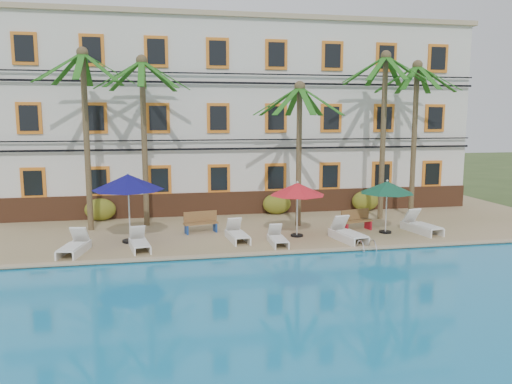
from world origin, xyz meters
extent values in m
plane|color=#384C23|center=(0.00, 0.00, 0.00)|extent=(100.00, 100.00, 0.00)
cube|color=tan|center=(0.00, 5.00, 0.12)|extent=(30.00, 12.00, 0.25)
cube|color=#1882B8|center=(0.00, -7.00, 0.10)|extent=(26.00, 12.00, 0.20)
cube|color=tan|center=(0.00, -0.90, 0.28)|extent=(30.00, 0.35, 0.06)
cube|color=silver|center=(0.00, 10.00, 5.25)|extent=(25.00, 6.00, 10.00)
cube|color=brown|center=(0.00, 6.94, 0.85)|extent=(25.00, 0.12, 1.20)
cube|color=tan|center=(0.00, 10.00, 10.35)|extent=(25.40, 6.40, 0.25)
cube|color=orange|center=(-10.50, 6.95, 2.15)|extent=(1.15, 0.10, 1.50)
cube|color=black|center=(-10.50, 6.90, 2.15)|extent=(0.85, 0.04, 1.20)
cube|color=orange|center=(-7.50, 6.95, 2.15)|extent=(1.15, 0.10, 1.50)
cube|color=black|center=(-7.50, 6.90, 2.15)|extent=(0.85, 0.04, 1.20)
cube|color=orange|center=(-4.50, 6.95, 2.15)|extent=(1.15, 0.10, 1.50)
cube|color=black|center=(-4.50, 6.90, 2.15)|extent=(0.85, 0.04, 1.20)
cube|color=orange|center=(-1.50, 6.95, 2.15)|extent=(1.15, 0.10, 1.50)
cube|color=black|center=(-1.50, 6.90, 2.15)|extent=(0.85, 0.04, 1.20)
cube|color=orange|center=(1.50, 6.95, 2.15)|extent=(1.15, 0.10, 1.50)
cube|color=black|center=(1.50, 6.90, 2.15)|extent=(0.85, 0.04, 1.20)
cube|color=orange|center=(4.50, 6.95, 2.15)|extent=(1.15, 0.10, 1.50)
cube|color=black|center=(4.50, 6.90, 2.15)|extent=(0.85, 0.04, 1.20)
cube|color=orange|center=(7.50, 6.95, 2.15)|extent=(1.15, 0.10, 1.50)
cube|color=black|center=(7.50, 6.90, 2.15)|extent=(0.85, 0.04, 1.20)
cube|color=orange|center=(10.50, 6.95, 2.15)|extent=(1.15, 0.10, 1.50)
cube|color=black|center=(10.50, 6.90, 2.15)|extent=(0.85, 0.04, 1.20)
cube|color=orange|center=(-10.50, 6.95, 5.25)|extent=(1.15, 0.10, 1.50)
cube|color=black|center=(-10.50, 6.90, 5.25)|extent=(0.85, 0.04, 1.20)
cube|color=orange|center=(-7.50, 6.95, 5.25)|extent=(1.15, 0.10, 1.50)
cube|color=black|center=(-7.50, 6.90, 5.25)|extent=(0.85, 0.04, 1.20)
cube|color=orange|center=(-4.50, 6.95, 5.25)|extent=(1.15, 0.10, 1.50)
cube|color=black|center=(-4.50, 6.90, 5.25)|extent=(0.85, 0.04, 1.20)
cube|color=orange|center=(-1.50, 6.95, 5.25)|extent=(1.15, 0.10, 1.50)
cube|color=black|center=(-1.50, 6.90, 5.25)|extent=(0.85, 0.04, 1.20)
cube|color=orange|center=(1.50, 6.95, 5.25)|extent=(1.15, 0.10, 1.50)
cube|color=black|center=(1.50, 6.90, 5.25)|extent=(0.85, 0.04, 1.20)
cube|color=orange|center=(4.50, 6.95, 5.25)|extent=(1.15, 0.10, 1.50)
cube|color=black|center=(4.50, 6.90, 5.25)|extent=(0.85, 0.04, 1.20)
cube|color=orange|center=(7.50, 6.95, 5.25)|extent=(1.15, 0.10, 1.50)
cube|color=black|center=(7.50, 6.90, 5.25)|extent=(0.85, 0.04, 1.20)
cube|color=orange|center=(10.50, 6.95, 5.25)|extent=(1.15, 0.10, 1.50)
cube|color=black|center=(10.50, 6.90, 5.25)|extent=(0.85, 0.04, 1.20)
cube|color=orange|center=(-10.50, 6.95, 8.45)|extent=(1.15, 0.10, 1.50)
cube|color=black|center=(-10.50, 6.90, 8.45)|extent=(0.85, 0.04, 1.20)
cube|color=orange|center=(-7.50, 6.95, 8.45)|extent=(1.15, 0.10, 1.50)
cube|color=black|center=(-7.50, 6.90, 8.45)|extent=(0.85, 0.04, 1.20)
cube|color=orange|center=(-4.50, 6.95, 8.45)|extent=(1.15, 0.10, 1.50)
cube|color=black|center=(-4.50, 6.90, 8.45)|extent=(0.85, 0.04, 1.20)
cube|color=orange|center=(-1.50, 6.95, 8.45)|extent=(1.15, 0.10, 1.50)
cube|color=black|center=(-1.50, 6.90, 8.45)|extent=(0.85, 0.04, 1.20)
cube|color=orange|center=(1.50, 6.95, 8.45)|extent=(1.15, 0.10, 1.50)
cube|color=black|center=(1.50, 6.90, 8.45)|extent=(0.85, 0.04, 1.20)
cube|color=orange|center=(4.50, 6.95, 8.45)|extent=(1.15, 0.10, 1.50)
cube|color=black|center=(4.50, 6.90, 8.45)|extent=(0.85, 0.04, 1.20)
cube|color=orange|center=(7.50, 6.95, 8.45)|extent=(1.15, 0.10, 1.50)
cube|color=black|center=(7.50, 6.90, 8.45)|extent=(0.85, 0.04, 1.20)
cube|color=orange|center=(10.50, 6.95, 8.45)|extent=(1.15, 0.10, 1.50)
cube|color=black|center=(10.50, 6.90, 8.45)|extent=(0.85, 0.04, 1.20)
cube|color=black|center=(0.00, 6.80, 3.70)|extent=(25.00, 0.08, 0.10)
cube|color=black|center=(0.00, 6.80, 4.15)|extent=(25.00, 0.08, 0.06)
cube|color=black|center=(0.00, 6.80, 7.00)|extent=(25.00, 0.08, 0.10)
cube|color=black|center=(0.00, 6.80, 7.45)|extent=(25.00, 0.08, 0.06)
cylinder|color=brown|center=(-7.61, 4.55, 4.15)|extent=(0.26, 0.26, 7.79)
sphere|color=brown|center=(-7.61, 4.55, 8.04)|extent=(0.50, 0.50, 0.50)
cube|color=#1E5F16|center=(-7.61, 5.62, 7.40)|extent=(0.28, 2.16, 1.31)
cube|color=#1E5F16|center=(-8.37, 5.31, 7.40)|extent=(1.72, 1.72, 1.31)
cube|color=#1E5F16|center=(-8.68, 4.55, 7.40)|extent=(2.16, 0.28, 1.31)
cube|color=#1E5F16|center=(-8.37, 3.79, 7.40)|extent=(1.72, 1.72, 1.31)
cube|color=#1E5F16|center=(-7.61, 3.48, 7.40)|extent=(0.28, 2.16, 1.31)
cube|color=#1E5F16|center=(-6.85, 3.79, 7.40)|extent=(1.72, 1.72, 1.31)
cube|color=#1E5F16|center=(-6.54, 4.55, 7.40)|extent=(2.16, 0.28, 1.31)
cube|color=#1E5F16|center=(-6.85, 5.31, 7.40)|extent=(1.72, 1.72, 1.31)
cylinder|color=brown|center=(-5.15, 5.09, 4.04)|extent=(0.26, 0.26, 7.58)
sphere|color=brown|center=(-5.15, 5.09, 7.83)|extent=(0.50, 0.50, 0.50)
cube|color=#1E5F16|center=(-5.15, 6.16, 7.18)|extent=(0.28, 2.16, 1.31)
cube|color=#1E5F16|center=(-5.91, 5.85, 7.18)|extent=(1.72, 1.72, 1.31)
cube|color=#1E5F16|center=(-6.22, 5.09, 7.18)|extent=(2.16, 0.28, 1.31)
cube|color=#1E5F16|center=(-5.91, 4.33, 7.18)|extent=(1.72, 1.72, 1.31)
cube|color=#1E5F16|center=(-5.15, 4.02, 7.18)|extent=(0.28, 2.16, 1.31)
cube|color=#1E5F16|center=(-4.39, 4.33, 7.18)|extent=(1.72, 1.72, 1.31)
cube|color=#1E5F16|center=(-4.08, 5.09, 7.18)|extent=(2.16, 0.28, 1.31)
cube|color=#1E5F16|center=(-4.39, 5.85, 7.18)|extent=(1.72, 1.72, 1.31)
cylinder|color=brown|center=(1.85, 3.71, 3.46)|extent=(0.26, 0.26, 6.42)
sphere|color=brown|center=(1.85, 3.71, 6.67)|extent=(0.50, 0.50, 0.50)
cube|color=#1E5F16|center=(1.85, 4.79, 6.02)|extent=(0.28, 2.16, 1.31)
cube|color=#1E5F16|center=(1.09, 4.47, 6.02)|extent=(1.72, 1.72, 1.31)
cube|color=#1E5F16|center=(0.77, 3.71, 6.02)|extent=(2.16, 0.28, 1.31)
cube|color=#1E5F16|center=(1.09, 2.96, 6.02)|extent=(1.72, 1.72, 1.31)
cube|color=#1E5F16|center=(1.85, 2.64, 6.02)|extent=(0.28, 2.16, 1.31)
cube|color=#1E5F16|center=(2.60, 2.96, 6.02)|extent=(1.72, 1.72, 1.31)
cube|color=#1E5F16|center=(2.92, 3.71, 6.02)|extent=(2.16, 0.28, 1.31)
cube|color=#1E5F16|center=(2.60, 4.47, 6.02)|extent=(1.72, 1.72, 1.31)
cylinder|color=brown|center=(6.33, 4.49, 4.23)|extent=(0.26, 0.26, 7.97)
sphere|color=brown|center=(6.33, 4.49, 8.22)|extent=(0.50, 0.50, 0.50)
cube|color=#1E5F16|center=(6.33, 5.56, 7.58)|extent=(0.28, 2.16, 1.31)
cube|color=#1E5F16|center=(5.58, 5.25, 7.58)|extent=(1.72, 1.72, 1.31)
cube|color=#1E5F16|center=(5.26, 4.49, 7.58)|extent=(2.16, 0.28, 1.31)
cube|color=#1E5F16|center=(5.58, 3.73, 7.58)|extent=(1.72, 1.72, 1.31)
cube|color=#1E5F16|center=(6.33, 3.42, 7.58)|extent=(0.28, 2.16, 1.31)
cube|color=#1E5F16|center=(7.09, 3.73, 7.58)|extent=(1.72, 1.72, 1.31)
cube|color=#1E5F16|center=(7.40, 4.49, 7.58)|extent=(2.16, 0.28, 1.31)
cube|color=#1E5F16|center=(7.09, 5.25, 7.58)|extent=(1.72, 1.72, 1.31)
cylinder|color=brown|center=(8.16, 4.79, 4.05)|extent=(0.26, 0.26, 7.59)
sphere|color=brown|center=(8.16, 4.79, 7.84)|extent=(0.50, 0.50, 0.50)
cube|color=#1E5F16|center=(8.16, 5.86, 7.20)|extent=(0.28, 2.16, 1.31)
cube|color=#1E5F16|center=(7.40, 5.55, 7.20)|extent=(1.72, 1.72, 1.31)
cube|color=#1E5F16|center=(7.09, 4.79, 7.20)|extent=(2.16, 0.28, 1.31)
cube|color=#1E5F16|center=(7.40, 4.03, 7.20)|extent=(1.72, 1.72, 1.31)
cube|color=#1E5F16|center=(8.16, 3.72, 7.20)|extent=(0.28, 2.16, 1.31)
cube|color=#1E5F16|center=(8.92, 4.03, 7.20)|extent=(1.72, 1.72, 1.31)
cube|color=#1E5F16|center=(9.23, 4.79, 7.20)|extent=(2.16, 0.28, 1.31)
cube|color=#1E5F16|center=(8.92, 5.55, 7.20)|extent=(1.72, 1.72, 1.31)
ellipsoid|color=#285317|center=(-7.41, 6.60, 0.80)|extent=(1.50, 0.90, 1.10)
ellipsoid|color=#285317|center=(1.50, 6.60, 0.80)|extent=(1.50, 0.90, 1.10)
ellipsoid|color=#285317|center=(6.43, 6.60, 0.80)|extent=(1.50, 0.90, 1.10)
cylinder|color=black|center=(-5.73, 1.90, 0.30)|extent=(0.64, 0.64, 0.09)
cylinder|color=silver|center=(-5.73, 1.90, 1.63)|extent=(0.06, 0.06, 2.76)
cone|color=navy|center=(-5.73, 1.90, 2.72)|extent=(2.87, 2.87, 0.63)
sphere|color=silver|center=(-5.73, 1.90, 3.06)|extent=(0.10, 0.10, 0.10)
cylinder|color=black|center=(1.20, 1.60, 0.29)|extent=(0.53, 0.53, 0.08)
cylinder|color=silver|center=(1.20, 1.60, 1.39)|extent=(0.06, 0.06, 2.28)
cone|color=red|center=(1.20, 1.60, 2.29)|extent=(2.37, 2.37, 0.52)
sphere|color=silver|center=(1.20, 1.60, 2.58)|extent=(0.10, 0.10, 0.10)
cylinder|color=black|center=(5.21, 1.50, 0.29)|extent=(0.53, 0.53, 0.08)
cylinder|color=silver|center=(5.21, 1.50, 1.38)|extent=(0.06, 0.06, 2.26)
cone|color=#124C34|center=(5.21, 1.50, 2.28)|extent=(2.36, 2.36, 0.52)
sphere|color=silver|center=(5.21, 1.50, 2.56)|extent=(0.10, 0.10, 0.10)
cube|color=white|center=(-7.73, 0.18, 0.58)|extent=(0.87, 1.45, 0.06)
cube|color=white|center=(-7.56, 1.11, 0.83)|extent=(0.71, 0.61, 0.68)
cube|color=white|center=(-7.99, 0.50, 0.41)|extent=(0.43, 1.91, 0.31)
cube|color=white|center=(-7.38, 0.38, 0.41)|extent=(0.43, 1.91, 0.31)
cube|color=white|center=(-5.27, 0.38, 0.56)|extent=(0.78, 1.34, 0.06)
cube|color=white|center=(-5.42, 1.23, 0.78)|extent=(0.65, 0.55, 0.63)
cube|color=white|center=(-5.60, 0.56, 0.39)|extent=(0.36, 1.77, 0.29)
cube|color=white|center=(-5.03, 0.66, 0.39)|extent=(0.36, 1.77, 0.29)
cube|color=white|center=(-1.39, 1.04, 0.57)|extent=(0.73, 1.36, 0.06)
cube|color=white|center=(-1.47, 1.94, 0.80)|extent=(0.65, 0.54, 0.65)
cube|color=white|center=(-1.71, 1.26, 0.40)|extent=(0.24, 1.86, 0.30)
cube|color=white|center=(-1.11, 1.32, 0.40)|extent=(0.24, 1.86, 0.30)
cube|color=white|center=(0.07, 0.14, 0.53)|extent=(0.55, 1.16, 0.05)
cube|color=white|center=(0.08, 0.94, 0.74)|extent=(0.54, 0.43, 0.57)
cube|color=white|center=(-0.19, 0.36, 0.38)|extent=(0.08, 1.64, 0.27)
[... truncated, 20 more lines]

